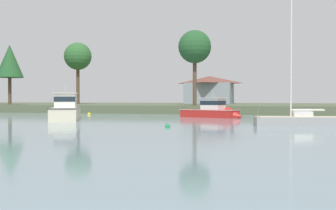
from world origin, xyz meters
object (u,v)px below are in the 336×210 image
at_px(cruiser_cream, 66,114).
at_px(mooring_buoy_white, 274,120).
at_px(cruiser_red, 215,113).
at_px(mooring_buoy_yellow, 89,114).
at_px(sailboat_grey, 298,123).
at_px(mooring_buoy_green, 168,126).

relative_size(cruiser_cream, mooring_buoy_white, 18.63).
height_order(cruiser_red, mooring_buoy_yellow, cruiser_red).
bearing_deg(mooring_buoy_white, sailboat_grey, -76.72).
height_order(sailboat_grey, mooring_buoy_white, sailboat_grey).
bearing_deg(mooring_buoy_white, mooring_buoy_yellow, 160.44).
bearing_deg(mooring_buoy_white, cruiser_cream, -169.96).
relative_size(mooring_buoy_white, mooring_buoy_yellow, 1.07).
xyz_separation_m(sailboat_grey, mooring_buoy_white, (-1.98, 8.40, -0.15)).
bearing_deg(mooring_buoy_green, cruiser_red, 85.91).
bearing_deg(cruiser_cream, mooring_buoy_white, 10.04).
height_order(cruiser_cream, mooring_buoy_green, cruiser_cream).
xyz_separation_m(mooring_buoy_green, mooring_buoy_white, (8.49, 13.32, 0.02)).
relative_size(sailboat_grey, mooring_buoy_green, 25.09).
relative_size(cruiser_red, mooring_buoy_green, 18.48).
distance_m(cruiser_cream, mooring_buoy_green, 16.98).
xyz_separation_m(cruiser_cream, sailboat_grey, (24.66, -4.38, -0.43)).
bearing_deg(sailboat_grey, mooring_buoy_yellow, 147.86).
relative_size(sailboat_grey, mooring_buoy_yellow, 21.96).
height_order(sailboat_grey, mooring_buoy_green, sailboat_grey).
height_order(cruiser_red, sailboat_grey, sailboat_grey).
distance_m(cruiser_red, mooring_buoy_white, 8.93).
height_order(mooring_buoy_white, mooring_buoy_yellow, mooring_buoy_white).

